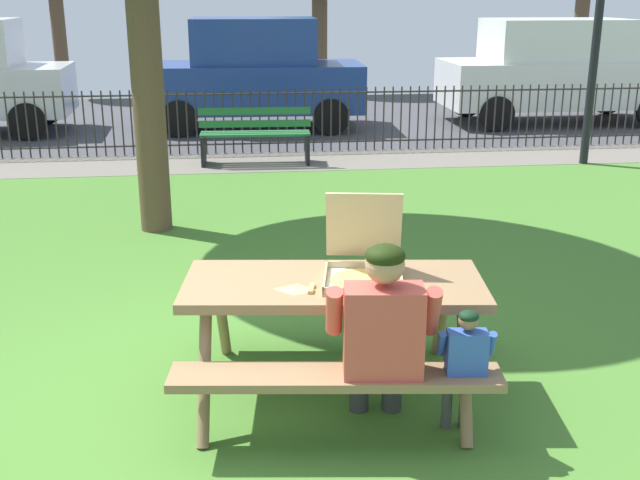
% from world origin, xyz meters
% --- Properties ---
extents(ground, '(28.00, 11.75, 0.02)m').
position_xyz_m(ground, '(0.00, 1.88, -0.01)').
color(ground, '#46792C').
extents(cobblestone_walkway, '(28.00, 1.40, 0.01)m').
position_xyz_m(cobblestone_walkway, '(0.00, 7.05, -0.00)').
color(cobblestone_walkway, slate).
extents(street_asphalt, '(28.00, 6.90, 0.01)m').
position_xyz_m(street_asphalt, '(0.00, 11.21, -0.01)').
color(street_asphalt, '#424247').
extents(picnic_table_foreground, '(1.96, 1.68, 0.79)m').
position_xyz_m(picnic_table_foreground, '(0.82, 0.00, 0.60)').
color(picnic_table_foreground, '#8D6D4A').
rests_on(picnic_table_foreground, ground).
extents(pizza_box_open, '(0.55, 0.62, 0.51)m').
position_xyz_m(pizza_box_open, '(1.00, 0.01, 0.87)').
color(pizza_box_open, tan).
rests_on(pizza_box_open, picnic_table_foreground).
extents(pizza_slice_on_table, '(0.22, 0.17, 0.02)m').
position_xyz_m(pizza_slice_on_table, '(0.60, -0.12, 0.78)').
color(pizza_slice_on_table, '#F5DC72').
rests_on(pizza_slice_on_table, picnic_table_foreground).
extents(adult_at_table, '(0.63, 0.62, 1.19)m').
position_xyz_m(adult_at_table, '(1.01, -0.52, 0.66)').
color(adult_at_table, '#373737').
rests_on(adult_at_table, ground).
extents(child_at_table, '(0.32, 0.32, 0.82)m').
position_xyz_m(child_at_table, '(1.45, -0.60, 0.50)').
color(child_at_table, '#464646').
rests_on(child_at_table, ground).
extents(iron_fence_streetside, '(18.07, 0.03, 1.00)m').
position_xyz_m(iron_fence_streetside, '(0.00, 7.75, 0.51)').
color(iron_fence_streetside, '#2D2823').
rests_on(iron_fence_streetside, ground).
extents(park_bench_center, '(1.62, 0.52, 0.85)m').
position_xyz_m(park_bench_center, '(0.60, 6.92, 0.42)').
color(park_bench_center, '#256835').
rests_on(park_bench_center, ground).
extents(parked_car_left, '(3.96, 1.94, 1.98)m').
position_xyz_m(parked_car_left, '(0.72, 10.08, 1.01)').
color(parked_car_left, navy).
rests_on(parked_car_left, ground).
extents(parked_car_center, '(4.41, 1.92, 1.94)m').
position_xyz_m(parked_car_center, '(6.49, 10.08, 1.01)').
color(parked_car_center, white).
rests_on(parked_car_center, ground).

